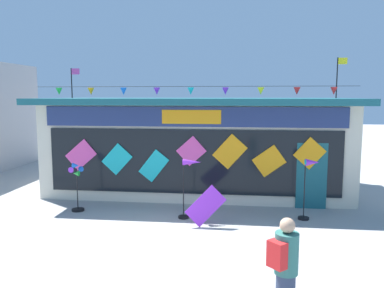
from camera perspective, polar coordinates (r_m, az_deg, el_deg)
ground_plane at (r=9.03m, az=-6.57°, el=-14.96°), size 80.00×80.00×0.00m
kite_shop_building at (r=14.09m, az=1.00°, el=0.15°), size 10.50×5.21×4.71m
wind_spinner_far_left at (r=11.84m, az=-16.73°, el=-5.34°), size 0.40×0.37×1.45m
wind_spinner_left at (r=10.62m, az=-0.43°, el=-5.02°), size 0.64×0.30×1.67m
wind_spinner_center_left at (r=11.00m, az=16.99°, el=-4.93°), size 0.54×0.31×1.70m
person_near_camera at (r=5.96m, az=13.62°, el=-17.90°), size 0.46×0.45×1.68m
display_kite_on_ground at (r=10.15m, az=2.03°, el=-9.16°), size 1.09×0.26×1.09m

